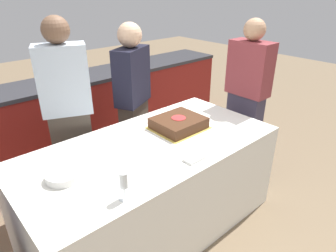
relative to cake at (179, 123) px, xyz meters
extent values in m
plane|color=#7A664C|center=(-0.36, -0.07, -0.82)|extent=(14.00, 14.00, 0.00)
cube|color=maroon|center=(-0.36, 1.50, -0.38)|extent=(4.40, 0.55, 0.88)
cube|color=#2D2D33|center=(-0.36, 1.50, 0.08)|extent=(4.40, 0.58, 0.04)
cube|color=white|center=(-0.36, -0.07, -0.44)|extent=(1.98, 0.98, 0.78)
cube|color=gold|center=(0.00, 0.00, -0.04)|extent=(0.43, 0.38, 0.00)
cube|color=#472816|center=(0.00, 0.00, 0.00)|extent=(0.39, 0.34, 0.09)
cylinder|color=red|center=(0.00, 0.00, 0.05)|extent=(0.12, 0.12, 0.00)
cylinder|color=white|center=(-1.02, -0.04, -0.02)|extent=(0.22, 0.22, 0.05)
cylinder|color=white|center=(-0.85, -0.45, -0.04)|extent=(0.07, 0.07, 0.00)
cylinder|color=white|center=(-0.85, -0.45, 0.00)|extent=(0.01, 0.01, 0.07)
cylinder|color=white|center=(-0.85, -0.45, 0.08)|extent=(0.05, 0.05, 0.10)
cylinder|color=white|center=(-0.08, 0.30, -0.04)|extent=(0.19, 0.19, 0.00)
cube|color=white|center=(-0.27, -0.43, -0.04)|extent=(0.14, 0.09, 0.02)
cube|color=#4C4238|center=(0.00, 0.64, -0.41)|extent=(0.37, 0.29, 0.82)
cube|color=black|center=(0.00, 0.64, 0.26)|extent=(0.44, 0.35, 0.53)
sphere|color=#D8AD89|center=(0.00, 0.64, 0.64)|extent=(0.22, 0.22, 0.22)
cube|color=#383347|center=(0.86, -0.07, -0.38)|extent=(0.16, 0.34, 0.89)
cube|color=brown|center=(0.86, -0.07, 0.32)|extent=(0.20, 0.40, 0.51)
sphere|color=tan|center=(0.86, -0.07, 0.68)|extent=(0.20, 0.20, 0.20)
cube|color=#4C4238|center=(-0.66, 0.64, -0.37)|extent=(0.37, 0.28, 0.90)
cube|color=silver|center=(-0.66, 0.64, 0.36)|extent=(0.44, 0.34, 0.56)
sphere|color=brown|center=(-0.66, 0.64, 0.74)|extent=(0.21, 0.21, 0.21)
camera|label=1|loc=(-1.56, -1.62, 1.06)|focal=32.00mm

